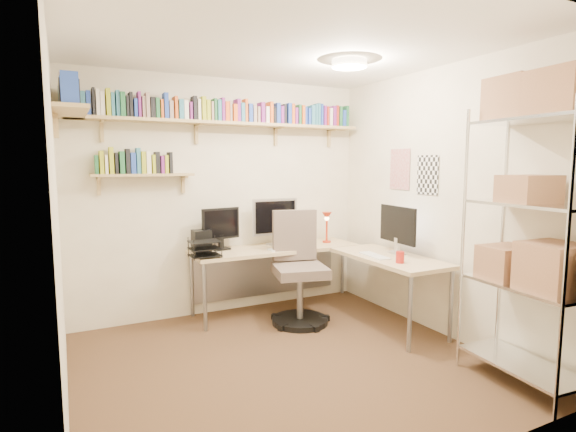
# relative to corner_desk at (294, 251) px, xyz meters

# --- Properties ---
(ground) EXTENTS (3.20, 3.20, 0.00)m
(ground) POSITION_rel_corner_desk_xyz_m (-0.57, -0.98, -0.70)
(ground) COLOR #3E2E1A
(ground) RESTS_ON ground
(room_shell) EXTENTS (3.24, 3.04, 2.52)m
(room_shell) POSITION_rel_corner_desk_xyz_m (-0.57, -0.98, 0.85)
(room_shell) COLOR beige
(room_shell) RESTS_ON ground
(wall_shelves) EXTENTS (3.12, 1.09, 0.80)m
(wall_shelves) POSITION_rel_corner_desk_xyz_m (-0.98, 0.32, 1.33)
(wall_shelves) COLOR tan
(wall_shelves) RESTS_ON ground
(corner_desk) EXTENTS (2.06, 1.84, 1.23)m
(corner_desk) POSITION_rel_corner_desk_xyz_m (0.00, 0.00, 0.00)
(corner_desk) COLOR tan
(corner_desk) RESTS_ON ground
(office_chair) EXTENTS (0.61, 0.62, 1.13)m
(office_chair) POSITION_rel_corner_desk_xyz_m (-0.03, -0.16, -0.22)
(office_chair) COLOR black
(office_chair) RESTS_ON ground
(wire_rack) EXTENTS (0.50, 0.91, 2.22)m
(wire_rack) POSITION_rel_corner_desk_xyz_m (0.79, -2.10, 0.71)
(wire_rack) COLOR silver
(wire_rack) RESTS_ON ground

